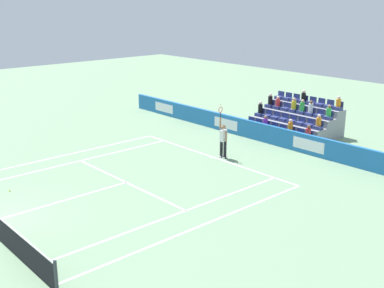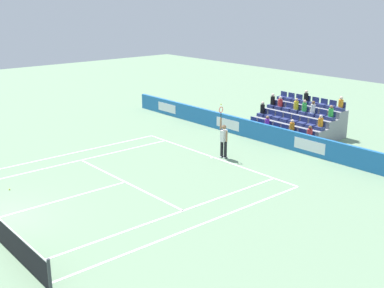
# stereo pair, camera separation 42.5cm
# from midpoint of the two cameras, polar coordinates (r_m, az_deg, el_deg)

# --- Properties ---
(line_baseline) EXTENTS (10.97, 0.10, 0.01)m
(line_baseline) POSITION_cam_midpoint_polar(r_m,az_deg,el_deg) (25.66, 2.99, -1.55)
(line_baseline) COLOR white
(line_baseline) RESTS_ON ground
(line_service) EXTENTS (8.23, 0.10, 0.01)m
(line_service) POSITION_cam_midpoint_polar(r_m,az_deg,el_deg) (22.43, -7.25, -4.42)
(line_service) COLOR white
(line_service) RESTS_ON ground
(line_centre_service) EXTENTS (0.10, 6.40, 0.01)m
(line_centre_service) POSITION_cam_midpoint_polar(r_m,az_deg,el_deg) (20.98, -14.58, -6.37)
(line_centre_service) COLOR white
(line_centre_service) RESTS_ON ground
(line_singles_sideline_left) EXTENTS (0.10, 11.89, 0.01)m
(line_singles_sideline_left) POSITION_cam_midpoint_polar(r_m,az_deg,el_deg) (25.58, -13.24, -2.05)
(line_singles_sideline_left) COLOR white
(line_singles_sideline_left) RESTS_ON ground
(line_singles_sideline_right) EXTENTS (0.10, 11.89, 0.01)m
(line_singles_sideline_right) POSITION_cam_midpoint_polar(r_m,az_deg,el_deg) (19.11, -1.46, -8.16)
(line_singles_sideline_right) COLOR white
(line_singles_sideline_right) RESTS_ON ground
(line_doubles_sideline_left) EXTENTS (0.10, 11.89, 0.01)m
(line_doubles_sideline_left) POSITION_cam_midpoint_polar(r_m,az_deg,el_deg) (26.75, -14.62, -1.32)
(line_doubles_sideline_left) COLOR white
(line_doubles_sideline_left) RESTS_ON ground
(line_doubles_sideline_right) EXTENTS (0.10, 11.89, 0.01)m
(line_doubles_sideline_right) POSITION_cam_midpoint_polar(r_m,az_deg,el_deg) (18.17, 1.32, -9.53)
(line_doubles_sideline_right) COLOR white
(line_doubles_sideline_right) RESTS_ON ground
(line_centre_mark) EXTENTS (0.10, 0.20, 0.01)m
(line_centre_mark) POSITION_cam_midpoint_polar(r_m,az_deg,el_deg) (25.59, 2.82, -1.60)
(line_centre_mark) COLOR white
(line_centre_mark) RESTS_ON ground
(sponsor_barrier) EXTENTS (24.52, 0.22, 1.07)m
(sponsor_barrier) POSITION_cam_midpoint_polar(r_m,az_deg,el_deg) (28.44, 9.11, 1.21)
(sponsor_barrier) COLOR #1E66AD
(sponsor_barrier) RESTS_ON ground
(tennis_player) EXTENTS (0.53, 0.38, 2.85)m
(tennis_player) POSITION_cam_midpoint_polar(r_m,az_deg,el_deg) (25.32, 4.20, 0.52)
(tennis_player) COLOR black
(tennis_player) RESTS_ON ground
(stadium_stand) EXTENTS (4.96, 3.80, 2.54)m
(stadium_stand) POSITION_cam_midpoint_polar(r_m,az_deg,el_deg) (30.63, 12.70, 2.44)
(stadium_stand) COLOR gray
(stadium_stand) RESTS_ON ground
(loose_tennis_ball) EXTENTS (0.07, 0.07, 0.07)m
(loose_tennis_ball) POSITION_cam_midpoint_polar(r_m,az_deg,el_deg) (22.70, -20.04, -5.00)
(loose_tennis_ball) COLOR #D1E533
(loose_tennis_ball) RESTS_ON ground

